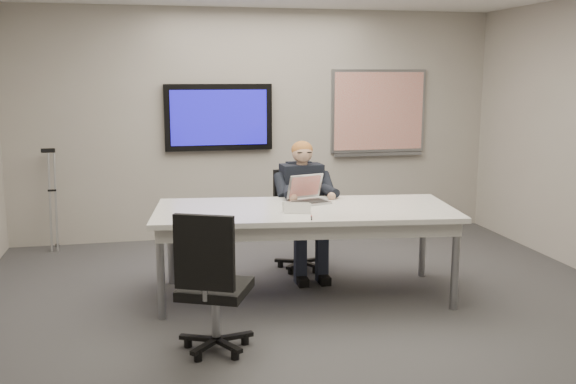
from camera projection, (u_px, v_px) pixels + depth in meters
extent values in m
cube|color=#3A3A3D|center=(321.00, 322.00, 5.29)|extent=(6.00, 6.00, 0.02)
cube|color=#A8A198|center=(259.00, 125.00, 7.92)|extent=(6.00, 0.02, 2.80)
cube|color=#A8A198|center=(558.00, 260.00, 2.16)|extent=(6.00, 0.02, 2.80)
cube|color=white|center=(305.00, 210.00, 5.79)|extent=(2.80, 1.44, 0.04)
cube|color=beige|center=(305.00, 220.00, 5.80)|extent=(2.67, 1.31, 0.11)
cylinder|color=gray|center=(161.00, 274.00, 5.29)|extent=(0.07, 0.07, 0.78)
cylinder|color=gray|center=(455.00, 266.00, 5.51)|extent=(0.07, 0.07, 0.78)
cylinder|color=gray|center=(171.00, 244.00, 6.21)|extent=(0.07, 0.07, 0.78)
cylinder|color=gray|center=(423.00, 238.00, 6.43)|extent=(0.07, 0.07, 0.78)
cube|color=black|center=(219.00, 117.00, 7.75)|extent=(1.30, 0.08, 0.80)
cube|color=#130D96|center=(219.00, 118.00, 7.71)|extent=(1.16, 0.01, 0.66)
cube|color=gray|center=(378.00, 111.00, 8.20)|extent=(1.25, 0.04, 1.05)
cube|color=white|center=(379.00, 111.00, 8.17)|extent=(1.18, 0.01, 0.98)
cube|color=gray|center=(378.00, 154.00, 8.26)|extent=(1.18, 0.05, 0.04)
cylinder|color=gray|center=(301.00, 243.00, 6.70)|extent=(0.06, 0.06, 0.35)
cube|color=black|center=(301.00, 227.00, 6.67)|extent=(0.54, 0.54, 0.07)
cube|color=black|center=(292.00, 193.00, 6.81)|extent=(0.41, 0.14, 0.51)
cylinder|color=gray|center=(216.00, 313.00, 4.71)|extent=(0.06, 0.06, 0.37)
cube|color=black|center=(215.00, 289.00, 4.68)|extent=(0.62, 0.62, 0.07)
cube|color=black|center=(204.00, 253.00, 4.40)|extent=(0.41, 0.22, 0.53)
cube|color=black|center=(301.00, 192.00, 6.58)|extent=(0.43, 0.27, 0.58)
cube|color=#361E16|center=(304.00, 191.00, 6.45)|extent=(0.22, 0.03, 0.28)
sphere|color=tan|center=(302.00, 153.00, 6.47)|extent=(0.21, 0.21, 0.21)
ellipsoid|color=brown|center=(302.00, 150.00, 6.48)|extent=(0.22, 0.22, 0.18)
cube|color=#AFAFB1|center=(309.00, 202.00, 5.98)|extent=(0.42, 0.34, 0.02)
cube|color=black|center=(309.00, 201.00, 5.97)|extent=(0.34, 0.26, 0.00)
cube|color=#AFAFB1|center=(305.00, 186.00, 6.11)|extent=(0.37, 0.19, 0.24)
cube|color=red|center=(305.00, 186.00, 6.10)|extent=(0.32, 0.16, 0.20)
cylinder|color=black|center=(311.00, 218.00, 5.36)|extent=(0.05, 0.15, 0.01)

